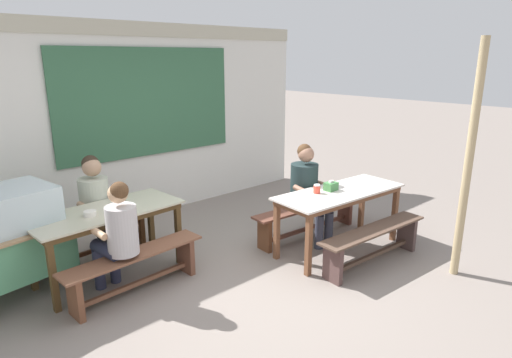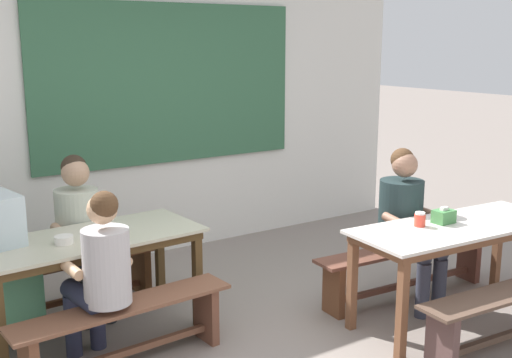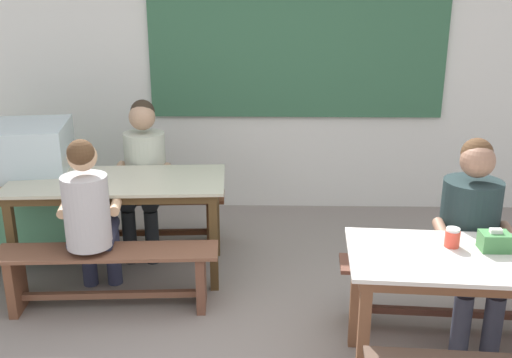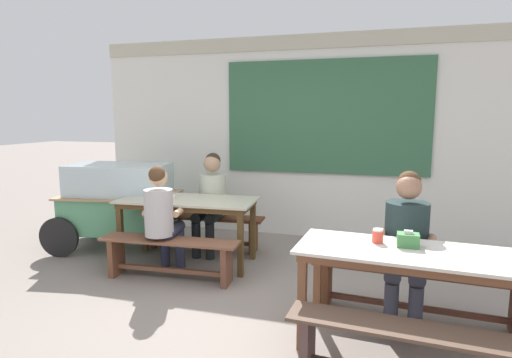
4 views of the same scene
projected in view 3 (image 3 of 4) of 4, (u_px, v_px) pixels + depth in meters
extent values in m
cube|color=silver|center=(271.00, 76.00, 5.61)|extent=(6.24, 0.12, 2.62)
cube|color=#356344|center=(298.00, 34.00, 5.39)|extent=(2.77, 0.03, 1.55)
cube|color=#BBB79E|center=(117.00, 181.00, 4.34)|extent=(1.63, 0.80, 0.02)
cube|color=#4F381D|center=(118.00, 186.00, 4.35)|extent=(1.54, 0.73, 0.06)
cube|color=#4F381D|center=(216.00, 216.00, 4.77)|extent=(0.06, 0.06, 0.69)
cube|color=#4F381D|center=(214.00, 247.00, 4.22)|extent=(0.06, 0.06, 0.69)
cube|color=#4F381D|center=(39.00, 219.00, 4.72)|extent=(0.06, 0.06, 0.69)
cube|color=#4F381D|center=(14.00, 250.00, 4.17)|extent=(0.06, 0.06, 0.69)
cube|color=brown|center=(512.00, 266.00, 3.11)|extent=(1.69, 0.71, 0.06)
cube|color=brown|center=(355.00, 296.00, 3.55)|extent=(0.06, 0.06, 0.69)
cube|color=brown|center=(363.00, 348.00, 3.05)|extent=(0.06, 0.06, 0.69)
cube|color=#582E19|center=(132.00, 198.00, 4.95)|extent=(1.58, 0.41, 0.03)
cube|color=#553119|center=(211.00, 221.00, 5.04)|extent=(0.08, 0.27, 0.41)
cube|color=#5C2E1B|center=(56.00, 223.00, 4.99)|extent=(0.08, 0.27, 0.41)
cube|color=#582E19|center=(134.00, 233.00, 5.05)|extent=(1.28, 0.12, 0.04)
cube|color=brown|center=(107.00, 252.00, 3.94)|extent=(1.51, 0.39, 0.02)
cube|color=brown|center=(201.00, 280.00, 4.03)|extent=(0.08, 0.25, 0.42)
cube|color=brown|center=(16.00, 283.00, 3.98)|extent=(0.08, 0.25, 0.42)
cube|color=brown|center=(110.00, 295.00, 4.04)|extent=(1.22, 0.12, 0.04)
cube|color=brown|center=(479.00, 269.00, 3.71)|extent=(1.76, 0.38, 0.03)
cube|color=brown|center=(357.00, 294.00, 3.84)|extent=(0.08, 0.23, 0.41)
cube|color=brown|center=(473.00, 314.00, 3.81)|extent=(1.47, 0.14, 0.04)
cylinder|color=#333333|center=(79.00, 239.00, 4.87)|extent=(0.05, 0.05, 0.25)
cylinder|color=#3F3F3F|center=(104.00, 182.00, 4.75)|extent=(0.16, 0.75, 0.04)
cylinder|color=#353747|center=(461.00, 329.00, 3.43)|extent=(0.11, 0.11, 0.44)
cylinder|color=#353747|center=(492.00, 330.00, 3.42)|extent=(0.11, 0.11, 0.44)
cylinder|color=#353747|center=(457.00, 273.00, 3.52)|extent=(0.15, 0.42, 0.13)
cylinder|color=#353747|center=(488.00, 274.00, 3.51)|extent=(0.15, 0.42, 0.13)
cylinder|color=#1E2D2E|center=(469.00, 222.00, 3.61)|extent=(0.36, 0.36, 0.53)
sphere|color=#8E644E|center=(478.00, 161.00, 3.47)|extent=(0.21, 0.21, 0.21)
sphere|color=#4C331E|center=(477.00, 154.00, 3.49)|extent=(0.19, 0.19, 0.19)
cylinder|color=#8E644E|center=(443.00, 235.00, 3.46)|extent=(0.09, 0.31, 0.11)
cylinder|color=#8E644E|center=(512.00, 237.00, 3.43)|extent=(0.08, 0.31, 0.08)
cylinder|color=#2C2F47|center=(113.00, 256.00, 4.35)|extent=(0.11, 0.11, 0.44)
cylinder|color=#2C2F47|center=(89.00, 257.00, 4.33)|extent=(0.11, 0.11, 0.44)
cylinder|color=#2C2F47|center=(107.00, 233.00, 4.09)|extent=(0.18, 0.41, 0.13)
cylinder|color=#2C2F47|center=(81.00, 234.00, 4.08)|extent=(0.18, 0.41, 0.13)
cylinder|color=#B3ADAF|center=(87.00, 211.00, 3.84)|extent=(0.30, 0.30, 0.49)
sphere|color=tan|center=(82.00, 157.00, 3.74)|extent=(0.19, 0.19, 0.19)
sphere|color=#4C331E|center=(81.00, 153.00, 3.70)|extent=(0.18, 0.18, 0.18)
cylinder|color=tan|center=(117.00, 203.00, 4.03)|extent=(0.11, 0.31, 0.08)
cylinder|color=tan|center=(66.00, 205.00, 4.00)|extent=(0.11, 0.31, 0.09)
cylinder|color=black|center=(130.00, 237.00, 4.69)|extent=(0.11, 0.11, 0.44)
cylinder|color=black|center=(152.00, 237.00, 4.69)|extent=(0.11, 0.11, 0.44)
cylinder|color=black|center=(132.00, 198.00, 4.77)|extent=(0.13, 0.39, 0.13)
cylinder|color=black|center=(154.00, 198.00, 4.77)|extent=(0.13, 0.39, 0.13)
cylinder|color=#B6BBA8|center=(145.00, 163.00, 4.86)|extent=(0.34, 0.34, 0.51)
sphere|color=tan|center=(142.00, 117.00, 4.71)|extent=(0.21, 0.21, 0.21)
sphere|color=#2D2319|center=(142.00, 112.00, 4.73)|extent=(0.20, 0.20, 0.20)
cylinder|color=tan|center=(118.00, 171.00, 4.69)|extent=(0.07, 0.30, 0.08)
cylinder|color=tan|center=(165.00, 171.00, 4.69)|extent=(0.07, 0.30, 0.09)
cube|color=#407F43|center=(494.00, 241.00, 3.17)|extent=(0.16, 0.12, 0.10)
cube|color=white|center=(496.00, 231.00, 3.15)|extent=(0.06, 0.04, 0.02)
cylinder|color=#E24432|center=(452.00, 239.00, 3.21)|extent=(0.08, 0.08, 0.09)
cylinder|color=white|center=(453.00, 230.00, 3.19)|extent=(0.07, 0.07, 0.02)
cylinder|color=silver|center=(89.00, 178.00, 4.27)|extent=(0.13, 0.13, 0.05)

